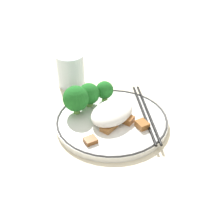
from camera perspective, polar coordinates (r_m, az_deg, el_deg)
ground_plane at (r=0.72m, az=-0.00°, el=-2.15°), size 3.00×3.00×0.00m
plate at (r=0.71m, az=-0.00°, el=-1.62°), size 0.26×0.26×0.02m
rice_mound at (r=0.70m, az=0.07°, el=-0.12°), size 0.11×0.08×0.04m
broccoli_back_left at (r=0.76m, az=-1.37°, el=4.00°), size 0.04×0.04×0.05m
broccoli_back_center at (r=0.74m, az=-4.23°, el=3.30°), size 0.05×0.05×0.06m
broccoli_back_right at (r=0.71m, az=-6.63°, el=2.43°), size 0.06×0.06×0.07m
meat_near_front at (r=0.65m, az=-3.95°, el=-5.19°), size 0.03×0.03×0.01m
meat_near_left at (r=0.74m, az=2.15°, el=0.70°), size 0.04×0.03×0.01m
meat_near_right at (r=0.68m, az=-0.55°, el=-2.79°), size 0.04×0.02×0.01m
meat_near_back at (r=0.69m, az=5.55°, el=-2.30°), size 0.03×0.03×0.01m
meat_on_rice_edge at (r=0.70m, az=2.85°, el=-1.39°), size 0.03×0.03×0.01m
chopsticks at (r=0.73m, az=6.20°, el=-0.13°), size 0.17×0.18×0.01m
drinking_glass at (r=0.85m, az=-7.56°, el=7.63°), size 0.07×0.07×0.09m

